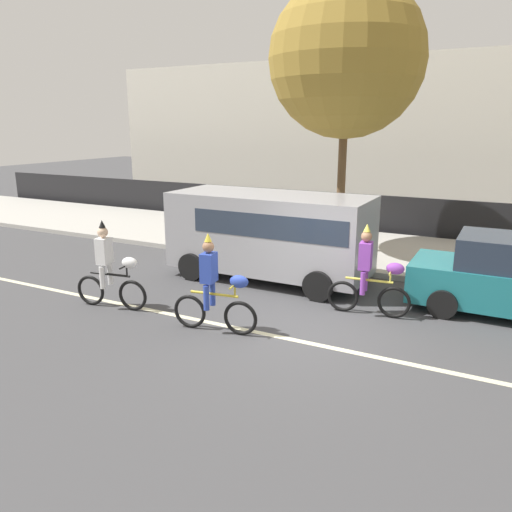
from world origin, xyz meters
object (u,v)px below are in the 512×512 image
parade_cyclist_cobalt (215,290)px  parade_cyclist_zebra (110,270)px  parked_van_grey (272,230)px  parade_cyclist_purple (370,276)px

parade_cyclist_cobalt → parade_cyclist_zebra: bearing=178.6°
parade_cyclist_cobalt → parked_van_grey: (-0.49, 3.51, 0.44)m
parade_cyclist_cobalt → parade_cyclist_purple: 3.23m
parade_cyclist_cobalt → parked_van_grey: 3.57m
parade_cyclist_purple → parked_van_grey: 3.17m
parade_cyclist_purple → parade_cyclist_zebra: bearing=-157.0°
parade_cyclist_cobalt → parade_cyclist_purple: same height
parade_cyclist_zebra → parade_cyclist_cobalt: bearing=-1.4°
parade_cyclist_cobalt → parade_cyclist_purple: size_ratio=1.00×
parade_cyclist_purple → parked_van_grey: bearing=155.2°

